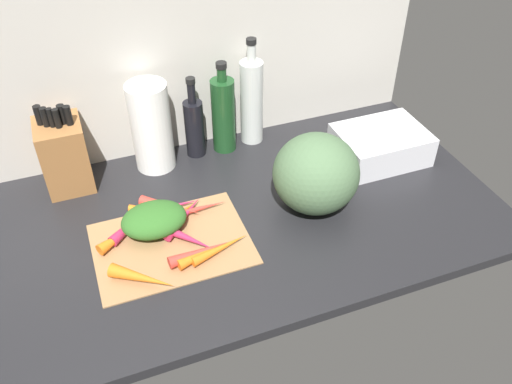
# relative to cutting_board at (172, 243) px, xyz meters

# --- Properties ---
(ground_plane) EXTENTS (1.70, 0.80, 0.03)m
(ground_plane) POSITION_rel_cutting_board_xyz_m (0.08, 0.06, -0.02)
(ground_plane) COLOR black
(wall_back) EXTENTS (1.70, 0.03, 0.60)m
(wall_back) POSITION_rel_cutting_board_xyz_m (0.08, 0.45, 0.30)
(wall_back) COLOR #BCB7AD
(wall_back) RESTS_ON ground_plane
(cutting_board) EXTENTS (0.40, 0.30, 0.01)m
(cutting_board) POSITION_rel_cutting_board_xyz_m (0.00, 0.00, 0.00)
(cutting_board) COLOR #997047
(cutting_board) RESTS_ON ground_plane
(carrot_0) EXTENTS (0.13, 0.06, 0.03)m
(carrot_0) POSITION_rel_cutting_board_xyz_m (0.06, -0.08, 0.02)
(carrot_0) COLOR orange
(carrot_0) RESTS_ON cutting_board
(carrot_1) EXTENTS (0.14, 0.14, 0.03)m
(carrot_1) POSITION_rel_cutting_board_xyz_m (0.05, 0.07, 0.02)
(carrot_1) COLOR #B2264C
(carrot_1) RESTS_ON cutting_board
(carrot_2) EXTENTS (0.16, 0.14, 0.03)m
(carrot_2) POSITION_rel_cutting_board_xyz_m (-0.07, 0.10, 0.02)
(carrot_2) COLOR #B2264C
(carrot_2) RESTS_ON cutting_board
(carrot_3) EXTENTS (0.12, 0.09, 0.03)m
(carrot_3) POSITION_rel_cutting_board_xyz_m (-0.13, 0.05, 0.02)
(carrot_3) COLOR orange
(carrot_3) RESTS_ON cutting_board
(carrot_4) EXTENTS (0.13, 0.15, 0.03)m
(carrot_4) POSITION_rel_cutting_board_xyz_m (0.04, -0.01, 0.02)
(carrot_4) COLOR #B2264C
(carrot_4) RESTS_ON cutting_board
(carrot_5) EXTENTS (0.17, 0.07, 0.03)m
(carrot_5) POSITION_rel_cutting_board_xyz_m (0.11, -0.08, 0.02)
(carrot_5) COLOR orange
(carrot_5) RESTS_ON cutting_board
(carrot_6) EXTENTS (0.16, 0.13, 0.03)m
(carrot_6) POSITION_rel_cutting_board_xyz_m (0.03, 0.12, 0.02)
(carrot_6) COLOR red
(carrot_6) RESTS_ON cutting_board
(carrot_7) EXTENTS (0.15, 0.02, 0.02)m
(carrot_7) POSITION_rel_cutting_board_xyz_m (0.04, 0.13, 0.01)
(carrot_7) COLOR #B2264C
(carrot_7) RESTS_ON cutting_board
(carrot_8) EXTENTS (0.12, 0.07, 0.02)m
(carrot_8) POSITION_rel_cutting_board_xyz_m (-0.02, 0.13, 0.01)
(carrot_8) COLOR orange
(carrot_8) RESTS_ON cutting_board
(carrot_9) EXTENTS (0.16, 0.05, 0.03)m
(carrot_9) POSITION_rel_cutting_board_xyz_m (0.05, -0.08, 0.02)
(carrot_9) COLOR red
(carrot_9) RESTS_ON cutting_board
(carrot_10) EXTENTS (0.16, 0.10, 0.02)m
(carrot_10) POSITION_rel_cutting_board_xyz_m (0.03, 0.08, 0.02)
(carrot_10) COLOR orange
(carrot_10) RESTS_ON cutting_board
(carrot_11) EXTENTS (0.17, 0.03, 0.02)m
(carrot_11) POSITION_rel_cutting_board_xyz_m (0.10, 0.09, 0.01)
(carrot_11) COLOR red
(carrot_11) RESTS_ON cutting_board
(carrot_12) EXTENTS (0.15, 0.13, 0.04)m
(carrot_12) POSITION_rel_cutting_board_xyz_m (-0.10, -0.11, 0.02)
(carrot_12) COLOR orange
(carrot_12) RESTS_ON cutting_board
(carrot_greens_pile) EXTENTS (0.17, 0.13, 0.07)m
(carrot_greens_pile) POSITION_rel_cutting_board_xyz_m (-0.03, 0.06, 0.04)
(carrot_greens_pile) COLOR #2D6023
(carrot_greens_pile) RESTS_ON cutting_board
(winter_squash) EXTENTS (0.24, 0.23, 0.22)m
(winter_squash) POSITION_rel_cutting_board_xyz_m (0.41, 0.01, 0.11)
(winter_squash) COLOR #4C6B47
(winter_squash) RESTS_ON ground_plane
(knife_block) EXTENTS (0.13, 0.14, 0.26)m
(knife_block) POSITION_rel_cutting_board_xyz_m (-0.21, 0.35, 0.10)
(knife_block) COLOR #915F33
(knife_block) RESTS_ON ground_plane
(paper_towel_roll) EXTENTS (0.12, 0.12, 0.27)m
(paper_towel_roll) POSITION_rel_cutting_board_xyz_m (0.04, 0.36, 0.13)
(paper_towel_roll) COLOR white
(paper_towel_roll) RESTS_ON ground_plane
(bottle_0) EXTENTS (0.06, 0.06, 0.26)m
(bottle_0) POSITION_rel_cutting_board_xyz_m (0.17, 0.37, 0.10)
(bottle_0) COLOR black
(bottle_0) RESTS_ON ground_plane
(bottle_1) EXTENTS (0.07, 0.07, 0.30)m
(bottle_1) POSITION_rel_cutting_board_xyz_m (0.27, 0.37, 0.12)
(bottle_1) COLOR #19421E
(bottle_1) RESTS_ON ground_plane
(bottle_2) EXTENTS (0.07, 0.07, 0.35)m
(bottle_2) POSITION_rel_cutting_board_xyz_m (0.37, 0.38, 0.14)
(bottle_2) COLOR silver
(bottle_2) RESTS_ON ground_plane
(dish_rack) EXTENTS (0.27, 0.20, 0.10)m
(dish_rack) POSITION_rel_cutting_board_xyz_m (0.70, 0.14, 0.04)
(dish_rack) COLOR silver
(dish_rack) RESTS_ON ground_plane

